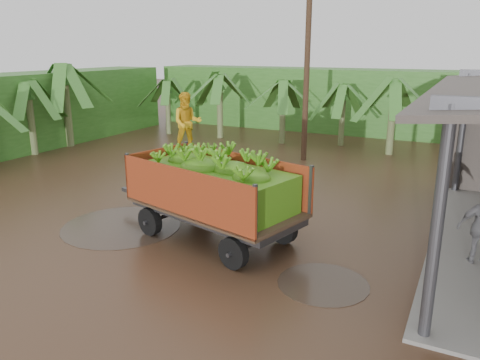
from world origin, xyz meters
name	(u,v)px	position (x,y,z in m)	size (l,w,h in m)	color
ground	(243,220)	(0.00, 0.00, 0.00)	(100.00, 100.00, 0.00)	black
hedge_north	(333,100)	(-2.00, 16.00, 1.80)	(22.00, 3.00, 3.60)	#2D661E
hedge_west	(20,112)	(-14.00, 4.00, 1.80)	(3.00, 18.00, 3.60)	#2D661E
banana_trailer	(214,188)	(-0.05, -1.53, 1.37)	(6.33, 3.24, 3.67)	#C7421C
man_blue	(261,184)	(0.09, 1.08, 0.80)	(0.58, 0.38, 1.60)	#7082CC
utility_pole	(307,59)	(-0.94, 7.93, 4.33)	(1.20, 0.24, 8.54)	#47301E
banana_plants	(118,118)	(-8.42, 4.56, 1.81)	(17.76, 20.98, 4.14)	#2D661E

